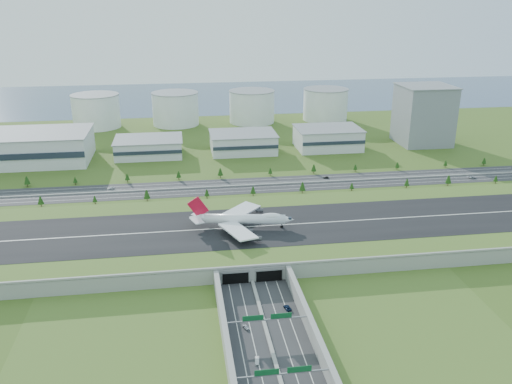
{
  "coord_description": "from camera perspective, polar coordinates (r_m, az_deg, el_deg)",
  "views": [
    {
      "loc": [
        -33.04,
        -287.79,
        135.89
      ],
      "look_at": [
        14.33,
        35.0,
        16.75
      ],
      "focal_mm": 38.0,
      "sensor_mm": 36.0,
      "label": 1
    }
  ],
  "objects": [
    {
      "name": "car_2",
      "position": [
        254.25,
        3.33,
        -12.06
      ],
      "size": [
        3.42,
        5.66,
        1.47
      ],
      "primitive_type": "imported",
      "rotation": [
        0.0,
        0.0,
        3.34
      ],
      "color": "#0B1C3B",
      "rests_on": "ground"
    },
    {
      "name": "tree_row",
      "position": [
        404.16,
        -3.67,
        1.08
      ],
      "size": [
        505.89,
        48.75,
        8.49
      ],
      "color": "#3D2819",
      "rests_on": "ground"
    },
    {
      "name": "north_expressway",
      "position": [
        407.51,
        -3.22,
        0.56
      ],
      "size": [
        560.0,
        36.0,
        0.12
      ],
      "primitive_type": "cube",
      "color": "#28282B",
      "rests_on": "ground"
    },
    {
      "name": "fuel_tank_a",
      "position": [
        615.57,
        -16.48,
        8.16
      ],
      "size": [
        50.0,
        50.0,
        35.0
      ],
      "primitive_type": "cylinder",
      "color": "silver",
      "rests_on": "ground"
    },
    {
      "name": "car_6",
      "position": [
        458.0,
        21.81,
        1.45
      ],
      "size": [
        6.23,
        3.19,
        1.68
      ],
      "primitive_type": "imported",
      "rotation": [
        0.0,
        0.0,
        1.64
      ],
      "color": "silver",
      "rests_on": "ground"
    },
    {
      "name": "car_1",
      "position": [
        222.41,
        0.11,
        -17.31
      ],
      "size": [
        2.3,
        4.89,
        1.55
      ],
      "primitive_type": "imported",
      "rotation": [
        0.0,
        0.0,
        -0.14
      ],
      "color": "silver",
      "rests_on": "ground"
    },
    {
      "name": "car_0",
      "position": [
        240.96,
        -1.06,
        -14.03
      ],
      "size": [
        3.3,
        4.62,
        1.46
      ],
      "primitive_type": "imported",
      "rotation": [
        0.0,
        0.0,
        0.41
      ],
      "color": "silver",
      "rests_on": "ground"
    },
    {
      "name": "underpass_road",
      "position": [
        232.63,
        1.36,
        -14.65
      ],
      "size": [
        38.8,
        120.4,
        8.0
      ],
      "color": "#28282B",
      "rests_on": "ground"
    },
    {
      "name": "hangar_mid_c",
      "position": [
        513.14,
        7.56,
        5.63
      ],
      "size": [
        58.0,
        42.0,
        19.0
      ],
      "primitive_type": "cube",
      "color": "silver",
      "rests_on": "ground"
    },
    {
      "name": "sign_gantry_far",
      "position": [
        206.39,
        2.87,
        -18.63
      ],
      "size": [
        38.7,
        0.7,
        9.8
      ],
      "color": "gray",
      "rests_on": "ground"
    },
    {
      "name": "hangar_mid_b",
      "position": [
        497.87,
        -1.38,
        5.23
      ],
      "size": [
        58.0,
        42.0,
        17.0
      ],
      "primitive_type": "cube",
      "color": "silver",
      "rests_on": "ground"
    },
    {
      "name": "ground",
      "position": [
        319.96,
        -1.64,
        -5.08
      ],
      "size": [
        1200.0,
        1200.0,
        0.0
      ],
      "primitive_type": "plane",
      "color": "#395219",
      "rests_on": "ground"
    },
    {
      "name": "fuel_tank_c",
      "position": [
        615.03,
        -0.44,
        8.96
      ],
      "size": [
        50.0,
        50.0,
        35.0
      ],
      "primitive_type": "cylinder",
      "color": "silver",
      "rests_on": "ground"
    },
    {
      "name": "fuel_tank_d",
      "position": [
        632.14,
        7.31,
        9.11
      ],
      "size": [
        50.0,
        50.0,
        35.0
      ],
      "primitive_type": "cylinder",
      "color": "silver",
      "rests_on": "ground"
    },
    {
      "name": "hangar_west",
      "position": [
        507.45,
        -23.79,
        4.26
      ],
      "size": [
        120.0,
        60.0,
        25.0
      ],
      "primitive_type": "cube",
      "color": "silver",
      "rests_on": "ground"
    },
    {
      "name": "sign_gantry_near",
      "position": [
        234.23,
        1.18,
        -13.34
      ],
      "size": [
        38.7,
        0.7,
        9.8
      ],
      "color": "gray",
      "rests_on": "ground"
    },
    {
      "name": "boeing_747",
      "position": [
        314.67,
        -1.53,
        -2.84
      ],
      "size": [
        61.73,
        57.85,
        19.22
      ],
      "rotation": [
        0.0,
        0.0,
        -0.18
      ],
      "color": "white",
      "rests_on": "airfield_deck"
    },
    {
      "name": "airfield_deck",
      "position": [
        318.16,
        -1.64,
        -4.41
      ],
      "size": [
        520.0,
        100.0,
        9.2
      ],
      "color": "gray",
      "rests_on": "ground"
    },
    {
      "name": "fuel_tank_b",
      "position": [
        609.4,
        -8.47,
        8.64
      ],
      "size": [
        50.0,
        50.0,
        35.0
      ],
      "primitive_type": "cylinder",
      "color": "silver",
      "rests_on": "ground"
    },
    {
      "name": "bay_water",
      "position": [
        780.41,
        -5.88,
        9.93
      ],
      "size": [
        1200.0,
        260.0,
        0.06
      ],
      "primitive_type": "cube",
      "color": "#374D6A",
      "rests_on": "ground"
    },
    {
      "name": "car_5",
      "position": [
        428.69,
        7.38,
        1.52
      ],
      "size": [
        4.47,
        2.46,
        1.4
      ],
      "primitive_type": "imported",
      "rotation": [
        0.0,
        0.0,
        -1.81
      ],
      "color": "black",
      "rests_on": "ground"
    },
    {
      "name": "car_7",
      "position": [
        415.75,
        -15.04,
        0.4
      ],
      "size": [
        5.8,
        3.51,
        1.57
      ],
      "primitive_type": "imported",
      "rotation": [
        0.0,
        0.0,
        -1.31
      ],
      "color": "white",
      "rests_on": "ground"
    },
    {
      "name": "hangar_mid_a",
      "position": [
        495.47,
        -11.22,
        4.66
      ],
      "size": [
        58.0,
        42.0,
        15.0
      ],
      "primitive_type": "cube",
      "color": "silver",
      "rests_on": "ground"
    },
    {
      "name": "office_tower",
      "position": [
        546.94,
        17.22,
        7.74
      ],
      "size": [
        46.0,
        46.0,
        55.0
      ],
      "primitive_type": "cube",
      "color": "gray",
      "rests_on": "ground"
    }
  ]
}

